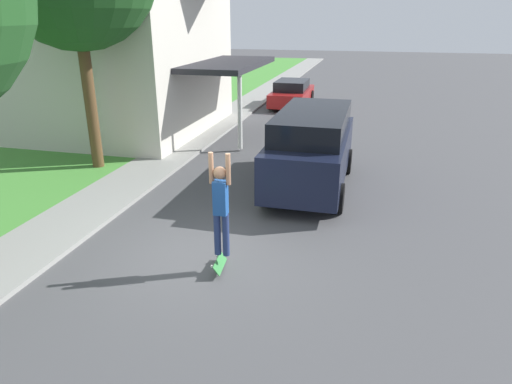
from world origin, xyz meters
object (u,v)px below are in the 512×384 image
Objects in this scene: car_down_street at (292,93)px; skateboard at (220,264)px; skateboarder at (221,204)px; suv_parked at (312,147)px.

car_down_street is 17.65m from skateboard.
skateboarder is at bearing -27.97° from skateboard.
suv_parked is 5.20m from skateboarder.
suv_parked is at bearing 78.18° from skateboard.
suv_parked is 2.56× the size of skateboarder.
car_down_street is 5.73× the size of skateboard.
car_down_street is (-2.79, 12.50, -0.53)m from suv_parked.
skateboarder is (1.81, -17.60, 0.76)m from car_down_street.
suv_parked is 5.28m from skateboard.
suv_parked is at bearing -77.40° from car_down_street.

